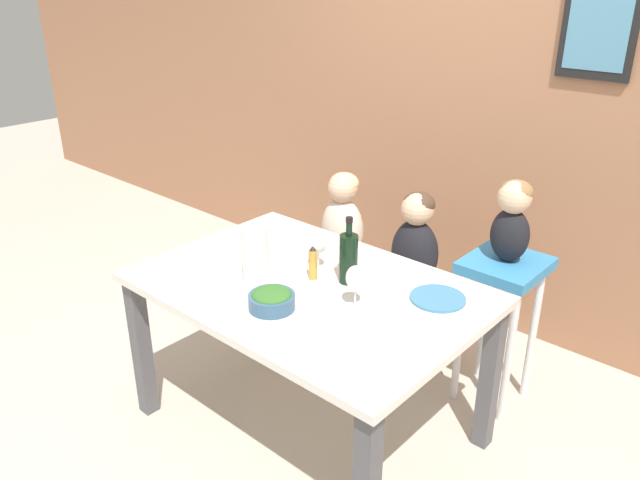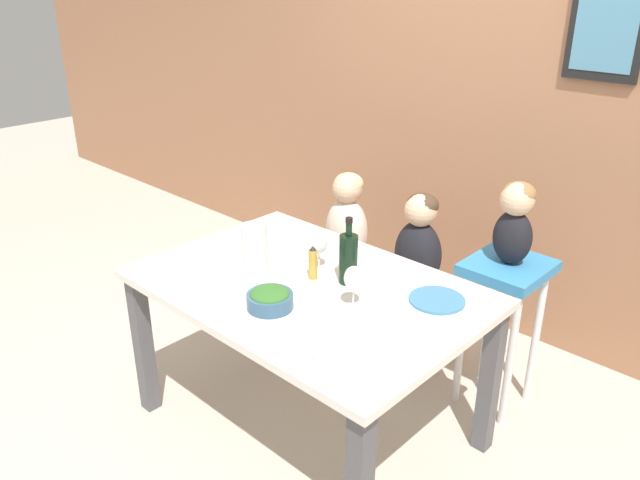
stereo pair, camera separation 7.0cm
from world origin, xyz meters
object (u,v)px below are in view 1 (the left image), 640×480
at_px(chair_far_center, 412,296).
at_px(dinner_plate_front_left, 201,268).
at_px(salad_bowl_large, 272,299).
at_px(dinner_plate_front_right, 348,351).
at_px(chair_far_left, 342,269).
at_px(wine_bottle, 348,257).
at_px(person_child_left, 343,217).
at_px(chair_right_highchair, 502,292).
at_px(dinner_plate_back_left, 281,239).
at_px(person_child_center, 416,240).
at_px(wine_glass_near, 355,278).
at_px(dinner_plate_back_right, 438,298).
at_px(person_baby_right, 512,217).
at_px(wine_glass_far, 318,244).
at_px(paper_towel_roll, 255,255).

bearing_deg(chair_far_center, dinner_plate_front_left, -116.92).
xyz_separation_m(salad_bowl_large, dinner_plate_front_right, (0.42, -0.04, -0.03)).
relative_size(chair_far_left, wine_bottle, 1.56).
bearing_deg(dinner_plate_front_left, salad_bowl_large, -3.92).
distance_m(chair_far_left, person_child_left, 0.32).
relative_size(chair_far_left, chair_far_center, 1.00).
height_order(chair_right_highchair, dinner_plate_back_left, dinner_plate_back_left).
relative_size(chair_far_center, person_child_center, 0.92).
relative_size(salad_bowl_large, dinner_plate_front_right, 0.82).
xyz_separation_m(chair_far_center, wine_glass_near, (0.22, -0.77, 0.48)).
xyz_separation_m(chair_far_center, person_child_center, (0.00, 0.00, 0.32)).
bearing_deg(wine_glass_near, dinner_plate_back_right, 50.12).
distance_m(person_baby_right, wine_glass_far, 0.86).
bearing_deg(chair_far_left, person_child_center, 0.14).
bearing_deg(person_child_center, person_baby_right, 0.06).
height_order(chair_far_center, person_baby_right, person_baby_right).
height_order(chair_far_left, paper_towel_roll, paper_towel_roll).
xyz_separation_m(person_baby_right, dinner_plate_back_left, (-0.93, -0.51, -0.21)).
height_order(salad_bowl_large, dinner_plate_back_right, salad_bowl_large).
height_order(paper_towel_roll, dinner_plate_front_right, paper_towel_roll).
xyz_separation_m(chair_far_center, wine_bottle, (0.07, -0.63, 0.47)).
relative_size(wine_glass_near, dinner_plate_back_left, 0.78).
bearing_deg(chair_far_left, chair_far_center, 0.00).
relative_size(chair_far_center, dinner_plate_front_left, 2.05).
xyz_separation_m(chair_far_center, dinner_plate_front_left, (-0.49, -0.97, 0.36)).
distance_m(person_baby_right, paper_towel_roll, 1.14).
bearing_deg(wine_bottle, person_baby_right, 56.75).
distance_m(wine_bottle, dinner_plate_back_right, 0.40).
bearing_deg(dinner_plate_back_left, dinner_plate_front_right, -31.66).
distance_m(chair_right_highchair, wine_glass_far, 0.90).
bearing_deg(chair_far_center, chair_far_left, 180.00).
relative_size(chair_far_center, paper_towel_roll, 1.77).
height_order(salad_bowl_large, dinner_plate_front_left, salad_bowl_large).
bearing_deg(paper_towel_roll, person_child_left, 106.69).
distance_m(dinner_plate_back_left, dinner_plate_back_right, 0.88).
relative_size(wine_glass_far, dinner_plate_front_right, 0.78).
relative_size(chair_far_left, salad_bowl_large, 2.50).
distance_m(chair_far_center, wine_glass_near, 0.93).
height_order(person_child_left, salad_bowl_large, person_child_left).
relative_size(chair_far_center, salad_bowl_large, 2.50).
relative_size(wine_bottle, dinner_plate_front_left, 1.31).
bearing_deg(chair_far_center, wine_glass_far, -99.42).
bearing_deg(chair_right_highchair, wine_bottle, -123.32).
bearing_deg(wine_bottle, dinner_plate_front_left, -149.04).
distance_m(wine_bottle, dinner_plate_back_left, 0.54).
relative_size(wine_bottle, dinner_plate_back_left, 1.31).
bearing_deg(chair_far_center, dinner_plate_front_right, -68.45).
height_order(person_child_center, wine_glass_near, person_child_center).
xyz_separation_m(chair_right_highchair, dinner_plate_front_left, (-0.98, -0.97, 0.16)).
bearing_deg(dinner_plate_front_right, dinner_plate_front_left, 175.40).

